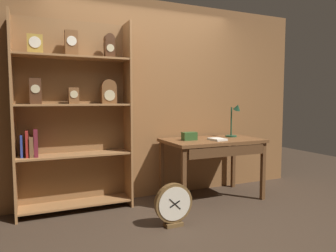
{
  "coord_description": "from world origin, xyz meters",
  "views": [
    {
      "loc": [
        -1.41,
        -2.61,
        1.3
      ],
      "look_at": [
        0.07,
        0.69,
        1.0
      ],
      "focal_mm": 33.42,
      "sensor_mm": 36.0,
      "label": 1
    }
  ],
  "objects_px": {
    "open_repair_manual": "(217,139)",
    "round_clock_large": "(174,204)",
    "bookshelf": "(73,114)",
    "workbench": "(213,146)",
    "desk_lamp": "(234,119)",
    "toolbox_small": "(189,136)"
  },
  "relations": [
    {
      "from": "toolbox_small",
      "to": "bookshelf",
      "type": "bearing_deg",
      "value": 169.57
    },
    {
      "from": "workbench",
      "to": "round_clock_large",
      "type": "height_order",
      "value": "workbench"
    },
    {
      "from": "workbench",
      "to": "round_clock_large",
      "type": "bearing_deg",
      "value": -144.56
    },
    {
      "from": "open_repair_manual",
      "to": "round_clock_large",
      "type": "xyz_separation_m",
      "value": [
        -0.85,
        -0.5,
        -0.57
      ]
    },
    {
      "from": "round_clock_large",
      "to": "toolbox_small",
      "type": "bearing_deg",
      "value": 51.02
    },
    {
      "from": "round_clock_large",
      "to": "bookshelf",
      "type": "bearing_deg",
      "value": 133.46
    },
    {
      "from": "bookshelf",
      "to": "workbench",
      "type": "relative_size",
      "value": 1.77
    },
    {
      "from": "bookshelf",
      "to": "open_repair_manual",
      "type": "distance_m",
      "value": 1.79
    },
    {
      "from": "bookshelf",
      "to": "open_repair_manual",
      "type": "bearing_deg",
      "value": -13.31
    },
    {
      "from": "desk_lamp",
      "to": "open_repair_manual",
      "type": "distance_m",
      "value": 0.53
    },
    {
      "from": "desk_lamp",
      "to": "open_repair_manual",
      "type": "height_order",
      "value": "desk_lamp"
    },
    {
      "from": "workbench",
      "to": "round_clock_large",
      "type": "relative_size",
      "value": 2.8
    },
    {
      "from": "bookshelf",
      "to": "round_clock_large",
      "type": "height_order",
      "value": "bookshelf"
    },
    {
      "from": "open_repair_manual",
      "to": "round_clock_large",
      "type": "distance_m",
      "value": 1.14
    },
    {
      "from": "desk_lamp",
      "to": "round_clock_large",
      "type": "relative_size",
      "value": 1.04
    },
    {
      "from": "bookshelf",
      "to": "toolbox_small",
      "type": "distance_m",
      "value": 1.44
    },
    {
      "from": "workbench",
      "to": "desk_lamp",
      "type": "relative_size",
      "value": 2.68
    },
    {
      "from": "bookshelf",
      "to": "round_clock_large",
      "type": "distance_m",
      "value": 1.55
    },
    {
      "from": "workbench",
      "to": "open_repair_manual",
      "type": "bearing_deg",
      "value": -92.89
    },
    {
      "from": "bookshelf",
      "to": "desk_lamp",
      "type": "height_order",
      "value": "bookshelf"
    },
    {
      "from": "workbench",
      "to": "open_repair_manual",
      "type": "relative_size",
      "value": 5.71
    },
    {
      "from": "bookshelf",
      "to": "desk_lamp",
      "type": "xyz_separation_m",
      "value": [
        2.13,
        -0.18,
        -0.1
      ]
    }
  ]
}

